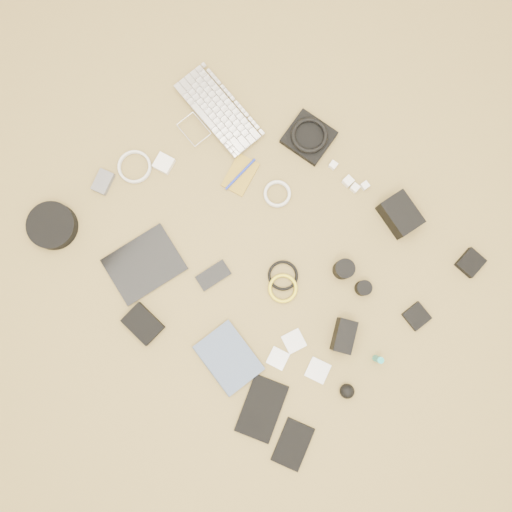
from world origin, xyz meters
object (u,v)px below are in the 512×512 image
Objects in this scene: dslr_camera at (400,215)px; tablet at (144,264)px; laptop at (208,119)px; paperback at (210,372)px; phone at (213,275)px; headphone_case at (52,226)px.

dslr_camera is 0.56× the size of tablet.
laptop is 1.43× the size of tablet.
paperback is (0.44, -0.14, 0.01)m from tablet.
phone is (-0.39, -0.61, -0.04)m from dslr_camera.
laptop reaches higher than phone.
phone is at bearing -105.46° from dslr_camera.
tablet is (0.18, -0.58, -0.01)m from laptop.
paperback is at bearing -38.63° from laptop.
dslr_camera reaches higher than phone.
dslr_camera reaches higher than paperback.
dslr_camera reaches higher than headphone_case.
dslr_camera is 0.91m from paperback.
laptop is at bearing 125.05° from tablet.
phone is (0.22, 0.13, -0.00)m from tablet.
headphone_case is (-0.36, -0.11, 0.02)m from tablet.
laptop is 0.71m from headphone_case.
dslr_camera is 0.66× the size of paperback.
dslr_camera is at bearing 68.43° from tablet.
laptop reaches higher than tablet.
phone is 0.63m from headphone_case.
phone is 0.55× the size of paperback.
tablet is at bearing -62.34° from laptop.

